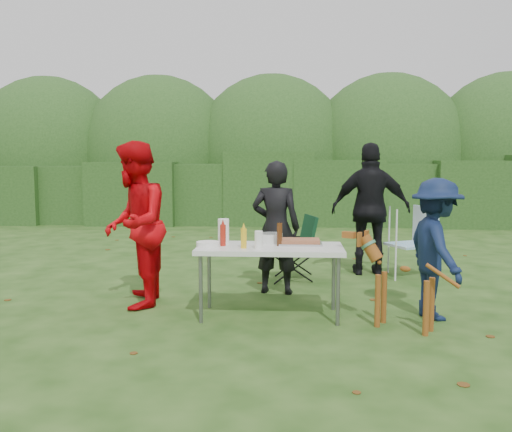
# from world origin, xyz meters

# --- Properties ---
(ground) EXTENTS (80.00, 80.00, 0.00)m
(ground) POSITION_xyz_m (0.00, 0.00, 0.00)
(ground) COLOR #1E4211
(hedge_row) EXTENTS (22.00, 1.40, 1.70)m
(hedge_row) POSITION_xyz_m (0.00, 8.00, 0.85)
(hedge_row) COLOR #23471C
(hedge_row) RESTS_ON ground
(shrub_backdrop) EXTENTS (20.00, 2.60, 3.20)m
(shrub_backdrop) POSITION_xyz_m (0.00, 9.60, 1.60)
(shrub_backdrop) COLOR #3D6628
(shrub_backdrop) RESTS_ON ground
(folding_table) EXTENTS (1.50, 0.70, 0.74)m
(folding_table) POSITION_xyz_m (0.34, -0.09, 0.69)
(folding_table) COLOR silver
(folding_table) RESTS_ON ground
(person_cook) EXTENTS (0.64, 0.47, 1.62)m
(person_cook) POSITION_xyz_m (0.37, 0.91, 0.81)
(person_cook) COLOR black
(person_cook) RESTS_ON ground
(person_red_jacket) EXTENTS (0.83, 0.99, 1.83)m
(person_red_jacket) POSITION_xyz_m (-1.17, 0.21, 0.92)
(person_red_jacket) COLOR #C9040A
(person_red_jacket) RESTS_ON ground
(person_black_puffy) EXTENTS (1.11, 0.48, 1.87)m
(person_black_puffy) POSITION_xyz_m (1.68, 2.08, 0.93)
(person_black_puffy) COLOR black
(person_black_puffy) RESTS_ON ground
(child) EXTENTS (0.69, 1.01, 1.45)m
(child) POSITION_xyz_m (2.03, -0.04, 0.72)
(child) COLOR #101D3F
(child) RESTS_ON ground
(dog) EXTENTS (1.00, 0.80, 0.90)m
(dog) POSITION_xyz_m (1.65, -0.44, 0.45)
(dog) COLOR brown
(dog) RESTS_ON ground
(camping_chair) EXTENTS (0.69, 0.69, 0.89)m
(camping_chair) POSITION_xyz_m (0.59, 1.65, 0.44)
(camping_chair) COLOR #0F361E
(camping_chair) RESTS_ON ground
(lawn_chair) EXTENTS (0.78, 0.78, 0.99)m
(lawn_chair) POSITION_xyz_m (2.21, 1.94, 0.50)
(lawn_chair) COLOR #41A0CF
(lawn_chair) RESTS_ON ground
(food_tray) EXTENTS (0.45, 0.30, 0.02)m
(food_tray) POSITION_xyz_m (0.65, 0.05, 0.75)
(food_tray) COLOR #B7B7BA
(food_tray) RESTS_ON folding_table
(focaccia_bread) EXTENTS (0.40, 0.26, 0.04)m
(focaccia_bread) POSITION_xyz_m (0.65, 0.05, 0.78)
(focaccia_bread) COLOR #A05C3C
(focaccia_bread) RESTS_ON food_tray
(mustard_bottle) EXTENTS (0.06, 0.06, 0.20)m
(mustard_bottle) POSITION_xyz_m (0.08, -0.23, 0.84)
(mustard_bottle) COLOR yellow
(mustard_bottle) RESTS_ON folding_table
(ketchup_bottle) EXTENTS (0.06, 0.06, 0.22)m
(ketchup_bottle) POSITION_xyz_m (-0.15, -0.09, 0.85)
(ketchup_bottle) COLOR #AB2014
(ketchup_bottle) RESTS_ON folding_table
(beer_bottle) EXTENTS (0.06, 0.06, 0.24)m
(beer_bottle) POSITION_xyz_m (0.43, -0.06, 0.86)
(beer_bottle) COLOR #47230F
(beer_bottle) RESTS_ON folding_table
(paper_towel_roll) EXTENTS (0.12, 0.12, 0.26)m
(paper_towel_roll) POSITION_xyz_m (-0.17, 0.09, 0.87)
(paper_towel_roll) COLOR white
(paper_towel_roll) RESTS_ON folding_table
(cup_stack) EXTENTS (0.08, 0.08, 0.18)m
(cup_stack) POSITION_xyz_m (0.23, -0.26, 0.83)
(cup_stack) COLOR white
(cup_stack) RESTS_ON folding_table
(pasta_bowl) EXTENTS (0.26, 0.26, 0.10)m
(pasta_bowl) POSITION_xyz_m (0.33, 0.16, 0.79)
(pasta_bowl) COLOR silver
(pasta_bowl) RESTS_ON folding_table
(plate_stack) EXTENTS (0.24, 0.24, 0.05)m
(plate_stack) POSITION_xyz_m (-0.30, -0.15, 0.77)
(plate_stack) COLOR white
(plate_stack) RESTS_ON folding_table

